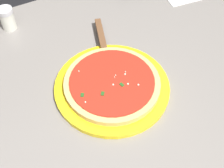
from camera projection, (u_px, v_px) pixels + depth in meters
The scene contains 5 objects.
restaurant_table at pixel (121, 103), 0.96m from camera, with size 1.12×0.88×0.76m.
serving_plate at pixel (112, 87), 0.83m from camera, with size 0.31×0.31×0.01m, color yellow.
pizza at pixel (112, 83), 0.81m from camera, with size 0.25×0.25×0.02m.
pizza_server at pixel (103, 44), 0.91m from camera, with size 0.11×0.22×0.01m.
parmesan_shaker at pixel (7, 19), 0.96m from camera, with size 0.05×0.05×0.07m.
Camera 1 is at (-0.28, -0.48, 1.42)m, focal length 49.90 mm.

